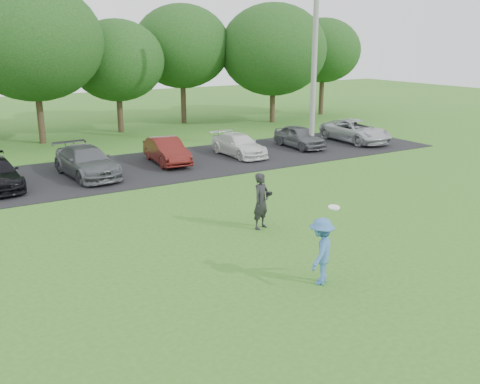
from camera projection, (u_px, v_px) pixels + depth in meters
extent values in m
plane|color=#366C1E|center=(313.00, 277.00, 13.07)|extent=(100.00, 100.00, 0.00)
cube|color=black|center=(130.00, 169.00, 23.78)|extent=(32.00, 6.50, 0.03)
cylinder|color=gray|center=(315.00, 43.00, 26.69)|extent=(0.28, 0.28, 10.87)
imported|color=#3D6FAD|center=(321.00, 251.00, 12.53)|extent=(1.20, 1.10, 1.62)
cylinder|color=white|center=(334.00, 207.00, 12.29)|extent=(0.27, 0.27, 0.07)
imported|color=black|center=(261.00, 201.00, 16.20)|extent=(0.74, 0.62, 1.74)
cube|color=black|center=(270.00, 194.00, 16.07)|extent=(0.17, 0.14, 0.10)
imported|color=#515459|center=(86.00, 162.00, 22.40)|extent=(2.14, 4.44, 1.25)
imported|color=#541612|center=(167.00, 151.00, 24.77)|extent=(1.52, 3.66, 1.18)
imported|color=silver|center=(239.00, 145.00, 26.41)|extent=(1.62, 3.70, 1.06)
imported|color=#595B61|center=(300.00, 137.00, 28.41)|extent=(1.45, 3.43, 1.16)
imported|color=silver|center=(356.00, 131.00, 29.96)|extent=(2.07, 4.42, 1.22)
cylinder|color=#38281C|center=(41.00, 119.00, 29.52)|extent=(0.36, 0.36, 2.70)
ellipsoid|color=#214C19|center=(33.00, 41.00, 28.38)|extent=(7.42, 7.42, 6.31)
cylinder|color=#38281C|center=(120.00, 114.00, 33.21)|extent=(0.36, 0.36, 2.20)
ellipsoid|color=#214C19|center=(117.00, 60.00, 32.31)|extent=(5.76, 5.76, 4.90)
cylinder|color=#38281C|center=(184.00, 103.00, 36.77)|extent=(0.36, 0.36, 2.70)
ellipsoid|color=#214C19|center=(182.00, 46.00, 35.73)|extent=(6.50, 6.50, 5.53)
cylinder|color=#38281C|center=(272.00, 106.00, 37.25)|extent=(0.36, 0.36, 2.20)
ellipsoid|color=#214C19|center=(273.00, 50.00, 36.20)|extent=(7.24, 7.24, 6.15)
cylinder|color=#38281C|center=(321.00, 97.00, 41.06)|extent=(0.36, 0.36, 2.70)
ellipsoid|color=#214C19|center=(323.00, 50.00, 40.11)|extent=(5.58, 5.58, 4.74)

